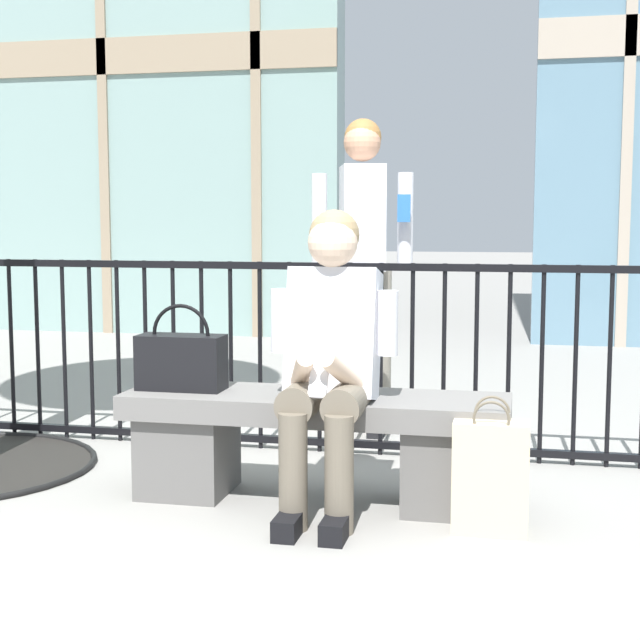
% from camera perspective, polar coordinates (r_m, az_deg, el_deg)
% --- Properties ---
extents(ground_plane, '(60.00, 60.00, 0.00)m').
position_cam_1_polar(ground_plane, '(3.95, -0.31, -11.03)').
color(ground_plane, gray).
extents(stone_bench, '(1.60, 0.44, 0.45)m').
position_cam_1_polar(stone_bench, '(3.88, -0.32, -7.20)').
color(stone_bench, slate).
rests_on(stone_bench, ground).
extents(seated_person_with_phone, '(0.52, 0.66, 1.21)m').
position_cam_1_polar(seated_person_with_phone, '(3.67, 0.57, -1.96)').
color(seated_person_with_phone, '#6B6051').
rests_on(seated_person_with_phone, ground).
extents(handbag_on_bench, '(0.37, 0.16, 0.37)m').
position_cam_1_polar(handbag_on_bench, '(3.98, -8.54, -2.47)').
color(handbag_on_bench, black).
rests_on(handbag_on_bench, stone_bench).
extents(shopping_bag, '(0.28, 0.15, 0.51)m').
position_cam_1_polar(shopping_bag, '(3.56, 10.46, -9.43)').
color(shopping_bag, beige).
rests_on(shopping_bag, ground).
extents(bystander_at_railing, '(0.55, 0.42, 1.71)m').
position_cam_1_polar(bystander_at_railing, '(5.03, 2.59, 4.27)').
color(bystander_at_railing, gray).
rests_on(bystander_at_railing, ground).
extents(plaza_railing, '(7.16, 0.04, 0.96)m').
position_cam_1_polar(plaza_railing, '(4.62, 1.86, -2.31)').
color(plaza_railing, black).
rests_on(plaza_railing, ground).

